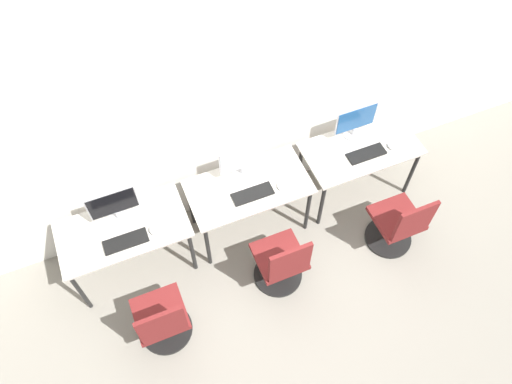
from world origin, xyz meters
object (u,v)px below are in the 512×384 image
office_chair_center (281,264)px  keyboard_right (366,154)px  mouse_left (152,230)px  office_chair_right (398,225)px  monitor_right (356,121)px  mouse_right (391,146)px  keyboard_left (126,241)px  monitor_center (242,161)px  keyboard_center (253,194)px  mouse_center (280,186)px  office_chair_left (163,322)px  monitor_left (113,205)px

office_chair_center → keyboard_right: size_ratio=2.24×
mouse_left → office_chair_right: 2.36m
mouse_left → office_chair_right: size_ratio=0.10×
monitor_right → mouse_right: (0.27, -0.29, -0.18)m
keyboard_left → monitor_center: (1.22, 0.30, 0.19)m
mouse_right → monitor_right: bearing=132.7°
monitor_center → monitor_right: same height
keyboard_center → office_chair_right: bearing=-27.4°
keyboard_left → mouse_center: 1.48m
office_chair_left → keyboard_right: (2.35, 0.72, 0.37)m
keyboard_center → office_chair_center: bearing=-86.0°
keyboard_left → office_chair_left: (0.08, -0.67, -0.37)m
monitor_left → monitor_right: size_ratio=1.00×
monitor_left → keyboard_left: bearing=-90.0°
mouse_left → monitor_right: 2.21m
monitor_center → keyboard_center: (0.00, -0.27, -0.19)m
mouse_left → monitor_center: monitor_center is taller
keyboard_right → office_chair_right: bearing=-85.5°
office_chair_center → monitor_left: bearing=146.5°
mouse_center → mouse_right: same height
monitor_right → office_chair_right: bearing=-86.8°
office_chair_center → mouse_right: 1.61m
keyboard_left → monitor_right: (2.43, 0.33, 0.19)m
keyboard_left → mouse_left: size_ratio=4.33×
keyboard_left → keyboard_center: 1.22m
monitor_right → office_chair_center: bearing=-142.8°
keyboard_right → monitor_left: bearing=174.8°
monitor_center → keyboard_right: bearing=-11.8°
keyboard_center → office_chair_center: 0.70m
monitor_left → office_chair_left: monitor_left is taller
office_chair_left → monitor_right: (2.35, 1.00, 0.56)m
monitor_left → office_chair_center: bearing=-33.5°
office_chair_left → office_chair_center: same height
monitor_left → monitor_center: (1.22, 0.03, 0.00)m
keyboard_right → keyboard_center: bearing=-179.5°
office_chair_center → office_chair_right: (1.23, -0.06, 0.00)m
mouse_left → keyboard_center: size_ratio=0.23×
keyboard_center → office_chair_right: (1.27, -0.66, -0.37)m
mouse_left → office_chair_center: office_chair_center is taller
monitor_center → monitor_right: bearing=1.3°
keyboard_center → mouse_right: mouse_right is taller
keyboard_right → mouse_right: size_ratio=4.33×
office_chair_left → mouse_center: 1.61m
mouse_center → keyboard_right: mouse_center is taller
mouse_right → mouse_left: bearing=-179.5°
office_chair_right → monitor_right: bearing=93.2°
mouse_left → office_chair_left: (-0.17, -0.69, -0.38)m
monitor_left → mouse_left: monitor_left is taller
office_chair_right → office_chair_center: bearing=177.3°
keyboard_center → office_chair_right: 1.48m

